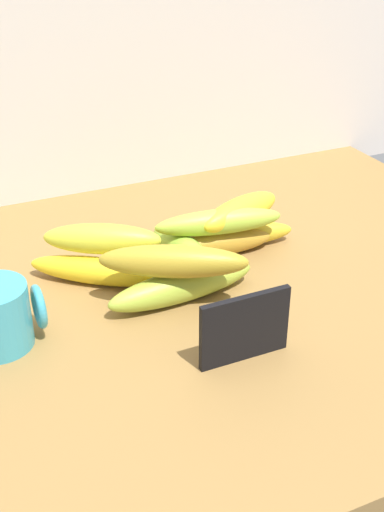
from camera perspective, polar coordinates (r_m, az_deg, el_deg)
name	(u,v)px	position (r cm, az deg, el deg)	size (l,w,h in cm)	color
counter_top	(183,304)	(88.76, -0.81, -4.14)	(110.00, 76.00, 3.00)	olive
chalkboard_sign	(244,330)	(74.84, 4.55, -6.40)	(11.00, 1.80, 8.40)	black
banana_0	(98,271)	(90.32, -8.09, -1.28)	(19.61, 3.80, 3.80)	yellow
banana_1	(182,286)	(85.67, -0.86, -2.57)	(20.77, 4.35, 4.35)	#9BB438
banana_2	(235,235)	(98.92, 3.71, 1.81)	(17.94, 3.68, 3.68)	gold
banana_3	(184,250)	(93.97, -0.71, 0.50)	(15.18, 4.27, 4.27)	#91BB36
banana_4	(217,243)	(96.36, 2.16, 1.10)	(16.63, 3.81, 3.81)	#B08126
banana_5	(173,261)	(82.48, -1.63, -0.46)	(18.94, 4.25, 4.25)	#AC8F26
banana_6	(219,222)	(94.21, 2.32, 2.96)	(18.61, 3.67, 3.67)	#9EBD39
banana_7	(240,212)	(96.99, 4.19, 3.84)	(15.13, 4.31, 4.31)	yellow
banana_8	(102,239)	(89.77, -7.77, 1.48)	(16.08, 4.21, 4.21)	gold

